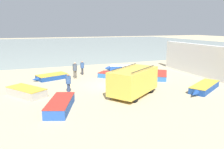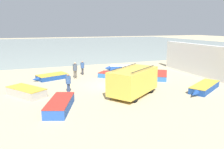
% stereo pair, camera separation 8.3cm
% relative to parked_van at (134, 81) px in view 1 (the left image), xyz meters
% --- Properties ---
extents(ground_plane, '(200.00, 200.00, 0.00)m').
position_rel_parked_van_xyz_m(ground_plane, '(-0.78, 3.21, -1.19)').
color(ground_plane, tan).
extents(sea_water, '(120.00, 80.00, 0.01)m').
position_rel_parked_van_xyz_m(sea_water, '(-0.78, 55.21, -1.19)').
color(sea_water, '#99A89E').
rests_on(sea_water, ground_plane).
extents(harbor_wall, '(0.50, 11.68, 3.54)m').
position_rel_parked_van_xyz_m(harbor_wall, '(10.27, 4.21, 0.58)').
color(harbor_wall, silver).
rests_on(harbor_wall, ground_plane).
extents(parked_van, '(5.09, 4.46, 2.29)m').
position_rel_parked_van_xyz_m(parked_van, '(0.00, 0.00, 0.00)').
color(parked_van, gold).
rests_on(parked_van, ground_plane).
extents(fishing_rowboat_0, '(3.33, 4.26, 0.55)m').
position_rel_parked_van_xyz_m(fishing_rowboat_0, '(5.60, 4.60, -0.91)').
color(fishing_rowboat_0, '#2D66AD').
rests_on(fishing_rowboat_0, ground_plane).
extents(fishing_rowboat_1, '(2.55, 4.54, 0.69)m').
position_rel_parked_van_xyz_m(fishing_rowboat_1, '(-5.98, -1.02, -0.85)').
color(fishing_rowboat_1, '#234CA3').
rests_on(fishing_rowboat_1, ground_plane).
extents(fishing_rowboat_2, '(3.87, 2.60, 0.51)m').
position_rel_parked_van_xyz_m(fishing_rowboat_2, '(-5.72, 8.08, -0.94)').
color(fishing_rowboat_2, navy).
rests_on(fishing_rowboat_2, ground_plane).
extents(fishing_rowboat_3, '(4.98, 3.36, 0.56)m').
position_rel_parked_van_xyz_m(fishing_rowboat_3, '(6.36, -1.04, -0.91)').
color(fishing_rowboat_3, navy).
rests_on(fishing_rowboat_3, ground_plane).
extents(fishing_rowboat_4, '(4.06, 2.31, 0.66)m').
position_rel_parked_van_xyz_m(fishing_rowboat_4, '(3.12, 9.81, -0.86)').
color(fishing_rowboat_4, '#234CA3').
rests_on(fishing_rowboat_4, ground_plane).
extents(fishing_rowboat_5, '(3.25, 3.96, 0.67)m').
position_rel_parked_van_xyz_m(fishing_rowboat_5, '(-8.27, 2.97, -0.85)').
color(fishing_rowboat_5, '#ADA89E').
rests_on(fishing_rowboat_5, ground_plane).
extents(fishing_rowboat_6, '(3.59, 3.55, 0.54)m').
position_rel_parked_van_xyz_m(fishing_rowboat_6, '(0.87, 6.21, -0.92)').
color(fishing_rowboat_6, '#2D66AD').
rests_on(fishing_rowboat_6, ground_plane).
extents(fisherman_0, '(0.43, 0.43, 1.63)m').
position_rel_parked_van_xyz_m(fisherman_0, '(-2.12, 9.02, -0.22)').
color(fisherman_0, '#38383D').
rests_on(fisherman_0, ground_plane).
extents(fisherman_1, '(0.47, 0.47, 1.79)m').
position_rel_parked_van_xyz_m(fisherman_1, '(-3.27, 7.52, -0.12)').
color(fisherman_1, '#5B564C').
rests_on(fisherman_1, ground_plane).
extents(fisherman_2, '(0.43, 0.43, 1.65)m').
position_rel_parked_van_xyz_m(fisherman_2, '(-4.83, 2.55, -0.20)').
color(fisherman_2, navy).
rests_on(fisherman_2, ground_plane).
extents(fisherman_3, '(0.44, 0.44, 1.69)m').
position_rel_parked_van_xyz_m(fisherman_3, '(0.71, 3.72, -0.18)').
color(fisherman_3, '#38383D').
rests_on(fisherman_3, ground_plane).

